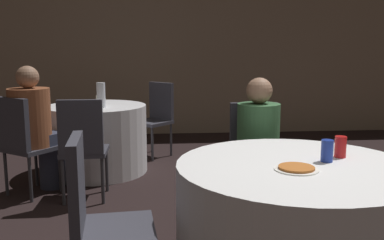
{
  "coord_description": "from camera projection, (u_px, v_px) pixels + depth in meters",
  "views": [
    {
      "loc": [
        -0.89,
        -2.22,
        1.36
      ],
      "look_at": [
        -0.63,
        0.83,
        0.84
      ],
      "focal_mm": 40.0,
      "sensor_mm": 36.0,
      "label": 1
    }
  ],
  "objects": [
    {
      "name": "wall_back",
      "position": [
        211.0,
        45.0,
        6.74
      ],
      "size": [
        16.0,
        0.06,
        2.8
      ],
      "color": "gray",
      "rests_on": "ground_plane"
    },
    {
      "name": "table_near",
      "position": [
        294.0,
        229.0,
        2.36
      ],
      "size": [
        1.3,
        1.3,
        0.74
      ],
      "color": "white",
      "rests_on": "ground_plane"
    },
    {
      "name": "table_far",
      "position": [
        97.0,
        139.0,
        4.72
      ],
      "size": [
        1.08,
        1.08,
        0.74
      ],
      "color": "silver",
      "rests_on": "ground_plane"
    },
    {
      "name": "chair_near_west",
      "position": [
        95.0,
        210.0,
        2.15
      ],
      "size": [
        0.44,
        0.43,
        0.93
      ],
      "rotation": [
        0.0,
        0.0,
        -1.48
      ],
      "color": "#383842",
      "rests_on": "ground_plane"
    },
    {
      "name": "chair_near_north",
      "position": [
        255.0,
        151.0,
        3.38
      ],
      "size": [
        0.41,
        0.42,
        0.93
      ],
      "rotation": [
        0.0,
        0.0,
        -3.17
      ],
      "color": "#383842",
      "rests_on": "ground_plane"
    },
    {
      "name": "chair_far_south",
      "position": [
        83.0,
        141.0,
        3.75
      ],
      "size": [
        0.4,
        0.41,
        0.93
      ],
      "rotation": [
        0.0,
        0.0,
        0.0
      ],
      "color": "#383842",
      "rests_on": "ground_plane"
    },
    {
      "name": "chair_far_southwest",
      "position": [
        22.0,
        138.0,
        3.88
      ],
      "size": [
        0.56,
        0.56,
        0.93
      ],
      "rotation": [
        0.0,
        0.0,
        -0.63
      ],
      "color": "#383842",
      "rests_on": "ground_plane"
    },
    {
      "name": "chair_far_northeast",
      "position": [
        157.0,
        112.0,
        5.42
      ],
      "size": [
        0.57,
        0.57,
        0.93
      ],
      "rotation": [
        0.0,
        0.0,
        -3.91
      ],
      "color": "#383842",
      "rests_on": "ground_plane"
    },
    {
      "name": "person_floral_shirt",
      "position": [
        36.0,
        128.0,
        4.0
      ],
      "size": [
        0.49,
        0.51,
        1.2
      ],
      "rotation": [
        0.0,
        0.0,
        -0.63
      ],
      "color": "#33384C",
      "rests_on": "ground_plane"
    },
    {
      "name": "person_green_jacket",
      "position": [
        260.0,
        153.0,
        3.21
      ],
      "size": [
        0.32,
        0.5,
        1.14
      ],
      "rotation": [
        0.0,
        0.0,
        -3.17
      ],
      "color": "black",
      "rests_on": "ground_plane"
    },
    {
      "name": "pizza_plate_near",
      "position": [
        296.0,
        168.0,
        2.19
      ],
      "size": [
        0.23,
        0.23,
        0.02
      ],
      "color": "white",
      "rests_on": "table_near"
    },
    {
      "name": "soda_can_blue",
      "position": [
        327.0,
        151.0,
        2.34
      ],
      "size": [
        0.07,
        0.07,
        0.12
      ],
      "color": "#1E38A5",
      "rests_on": "table_near"
    },
    {
      "name": "soda_can_red",
      "position": [
        340.0,
        147.0,
        2.43
      ],
      "size": [
        0.07,
        0.07,
        0.12
      ],
      "color": "red",
      "rests_on": "table_near"
    },
    {
      "name": "bottle_far",
      "position": [
        101.0,
        95.0,
        4.47
      ],
      "size": [
        0.09,
        0.09,
        0.26
      ],
      "color": "silver",
      "rests_on": "table_far"
    },
    {
      "name": "cup_far",
      "position": [
        100.0,
        101.0,
        4.63
      ],
      "size": [
        0.08,
        0.08,
        0.11
      ],
      "color": "silver",
      "rests_on": "table_far"
    }
  ]
}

